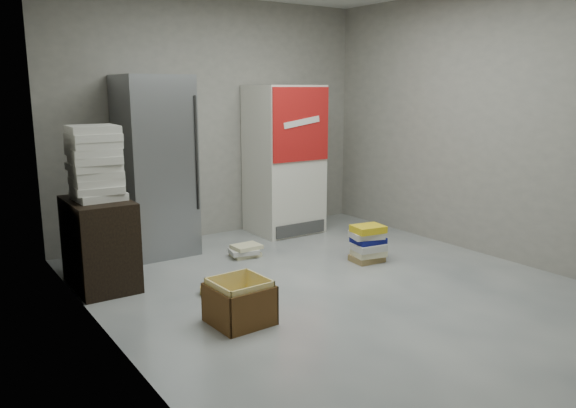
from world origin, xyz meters
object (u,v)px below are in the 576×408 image
(cardboard_box, at_px, (240,305))
(wood_shelf, at_px, (100,243))
(steel_fridge, at_px, (155,166))
(coke_cooler, at_px, (284,160))
(phonebook_stack_main, at_px, (368,244))

(cardboard_box, bearing_deg, wood_shelf, 111.04)
(wood_shelf, distance_m, cardboard_box, 1.58)
(cardboard_box, bearing_deg, steel_fridge, 81.77)
(coke_cooler, distance_m, cardboard_box, 2.93)
(cardboard_box, bearing_deg, phonebook_stack_main, 15.14)
(coke_cooler, height_order, phonebook_stack_main, coke_cooler)
(steel_fridge, relative_size, phonebook_stack_main, 4.93)
(steel_fridge, bearing_deg, coke_cooler, -0.18)
(phonebook_stack_main, distance_m, cardboard_box, 1.95)
(steel_fridge, relative_size, coke_cooler, 1.06)
(coke_cooler, bearing_deg, steel_fridge, 179.82)
(steel_fridge, distance_m, wood_shelf, 1.23)
(steel_fridge, bearing_deg, phonebook_stack_main, -42.90)
(wood_shelf, relative_size, phonebook_stack_main, 2.07)
(coke_cooler, bearing_deg, cardboard_box, -130.72)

